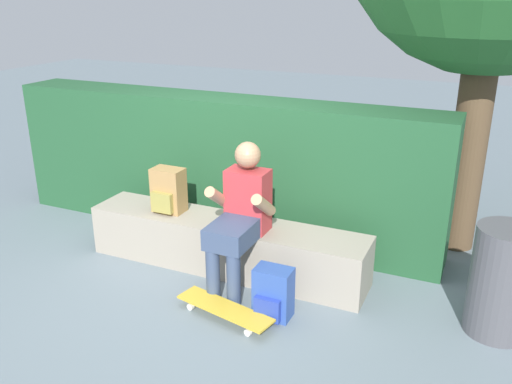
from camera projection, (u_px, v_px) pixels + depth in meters
The scene contains 8 objects.
ground_plane at pixel (204, 288), 4.49m from camera, with size 24.00×24.00×0.00m, color slate.
bench_main at pixel (226, 245), 4.75m from camera, with size 2.52×0.47×0.45m.
person_skater at pixel (240, 213), 4.31m from camera, with size 0.49×0.62×1.20m.
skateboard_near_person at pixel (225, 309), 4.06m from camera, with size 0.82×0.37×0.09m.
backpack_on_bench at pixel (168, 191), 4.81m from camera, with size 0.28×0.23×0.40m.
backpack_on_ground at pixel (273, 294), 4.04m from camera, with size 0.28×0.23×0.40m.
hedge_row at pixel (218, 165), 5.38m from camera, with size 4.44×0.51×1.37m.
trash_bin at pixel (503, 281), 3.79m from camera, with size 0.45×0.45×0.81m.
Camera 1 is at (2.00, -3.40, 2.33)m, focal length 37.99 mm.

